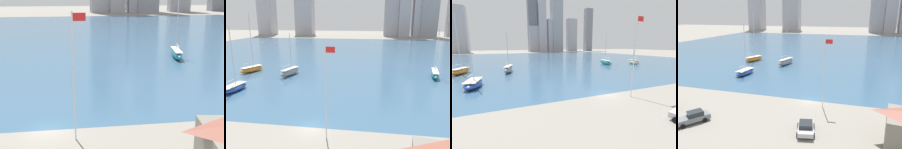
% 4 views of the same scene
% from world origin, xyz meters
% --- Properties ---
extents(ground_plane, '(500.00, 500.00, 0.00)m').
position_xyz_m(ground_plane, '(0.00, 0.00, 0.00)').
color(ground_plane, gray).
extents(harbor_water, '(180.00, 140.00, 0.00)m').
position_xyz_m(harbor_water, '(0.00, 70.00, 0.00)').
color(harbor_water, '#385B7A').
rests_on(harbor_water, ground_plane).
extents(flag_pole, '(1.24, 0.14, 11.94)m').
position_xyz_m(flag_pole, '(2.85, -2.35, 6.46)').
color(flag_pole, silver).
rests_on(flag_pole, ground_plane).
extents(distant_city_skyline, '(203.18, 17.50, 69.17)m').
position_xyz_m(distant_city_skyline, '(6.43, 169.85, 29.29)').
color(distant_city_skyline, '#A8A8B2').
rests_on(distant_city_skyline, ground_plane).
extents(sailboat_gray, '(3.65, 8.30, 11.21)m').
position_xyz_m(sailboat_gray, '(-13.37, 27.48, 1.05)').
color(sailboat_gray, gray).
rests_on(sailboat_gray, harbor_water).
extents(sailboat_blue, '(3.34, 7.37, 13.46)m').
position_xyz_m(sailboat_blue, '(-20.28, 12.98, 0.83)').
color(sailboat_blue, '#284CA8').
rests_on(sailboat_blue, harbor_water).
extents(sailboat_teal, '(3.51, 9.56, 13.17)m').
position_xyz_m(sailboat_teal, '(24.80, 31.56, 0.98)').
color(sailboat_teal, '#1E757F').
rests_on(sailboat_teal, harbor_water).
extents(sailboat_orange, '(4.96, 7.93, 16.28)m').
position_xyz_m(sailboat_orange, '(-25.70, 29.61, 0.96)').
color(sailboat_orange, orange).
rests_on(sailboat_orange, harbor_water).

